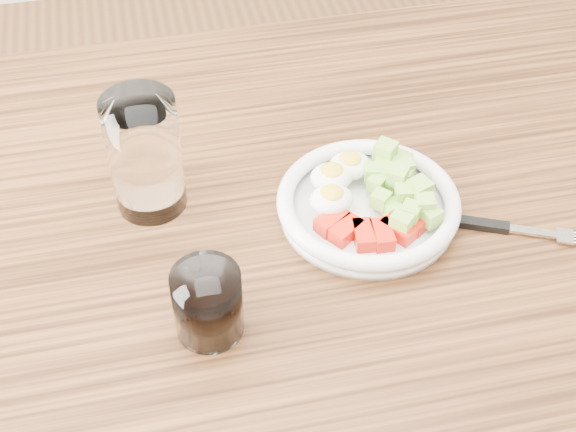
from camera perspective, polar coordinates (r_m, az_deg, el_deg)
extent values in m
cube|color=brown|center=(0.91, 0.75, -2.56)|extent=(1.50, 0.90, 0.04)
cylinder|color=white|center=(0.93, 5.67, 0.36)|extent=(0.20, 0.20, 0.01)
torus|color=white|center=(0.92, 5.74, 1.05)|extent=(0.21, 0.21, 0.02)
cube|color=red|center=(0.89, 3.15, -0.40)|extent=(0.04, 0.04, 0.02)
cube|color=red|center=(0.88, 4.15, -1.03)|extent=(0.04, 0.04, 0.02)
cube|color=red|center=(0.88, 5.41, -1.36)|extent=(0.03, 0.04, 0.02)
cube|color=red|center=(0.88, 6.71, -1.34)|extent=(0.02, 0.04, 0.02)
cube|color=red|center=(0.89, 7.86, -0.96)|extent=(0.04, 0.04, 0.02)
cube|color=red|center=(0.90, 8.66, -0.30)|extent=(0.04, 0.04, 0.02)
cube|color=red|center=(0.92, 9.02, 0.53)|extent=(0.04, 0.04, 0.02)
ellipsoid|color=white|center=(0.93, 3.12, 2.79)|extent=(0.05, 0.04, 0.03)
ellipsoid|color=yellow|center=(0.92, 3.14, 3.30)|extent=(0.03, 0.03, 0.01)
ellipsoid|color=white|center=(0.94, 4.42, 3.59)|extent=(0.05, 0.04, 0.03)
ellipsoid|color=yellow|center=(0.94, 4.46, 4.10)|extent=(0.03, 0.03, 0.01)
ellipsoid|color=white|center=(0.90, 3.11, 1.17)|extent=(0.05, 0.04, 0.03)
ellipsoid|color=yellow|center=(0.89, 3.14, 1.68)|extent=(0.03, 0.03, 0.01)
cube|color=#98C84D|center=(0.91, 9.34, 1.88)|extent=(0.03, 0.03, 0.02)
cube|color=#98C84D|center=(0.95, 8.13, 3.40)|extent=(0.02, 0.02, 0.02)
cube|color=#98C84D|center=(0.91, 8.28, 1.54)|extent=(0.02, 0.02, 0.02)
cube|color=#98C84D|center=(0.91, 7.37, 0.47)|extent=(0.02, 0.02, 0.02)
cube|color=#98C84D|center=(0.94, 8.24, 2.84)|extent=(0.03, 0.03, 0.02)
cube|color=#98C84D|center=(0.92, 6.32, 2.28)|extent=(0.02, 0.02, 0.02)
cube|color=#98C84D|center=(0.93, 8.93, 1.58)|extent=(0.03, 0.03, 0.02)
cube|color=#98C84D|center=(0.96, 6.68, 3.56)|extent=(0.02, 0.02, 0.02)
cube|color=#98C84D|center=(0.95, 6.94, 4.58)|extent=(0.03, 0.03, 0.02)
cube|color=#98C84D|center=(0.94, 6.66, 3.03)|extent=(0.03, 0.03, 0.02)
cube|color=#98C84D|center=(0.91, 6.61, 1.17)|extent=(0.03, 0.03, 0.02)
cube|color=#98C84D|center=(0.89, 10.12, -0.02)|extent=(0.03, 0.03, 0.02)
cube|color=#98C84D|center=(0.92, 7.80, 2.80)|extent=(0.03, 0.03, 0.02)
cube|color=#98C84D|center=(0.89, 9.69, 0.80)|extent=(0.02, 0.02, 0.02)
cube|color=#98C84D|center=(0.93, 6.01, 3.09)|extent=(0.02, 0.02, 0.02)
cube|color=#98C84D|center=(0.94, 6.82, 3.27)|extent=(0.03, 0.03, 0.02)
cube|color=#98C84D|center=(0.96, 8.01, 3.87)|extent=(0.03, 0.03, 0.02)
cube|color=#98C84D|center=(0.88, 8.14, -0.41)|extent=(0.03, 0.03, 0.02)
cube|color=#98C84D|center=(0.94, 7.05, 2.33)|extent=(0.03, 0.03, 0.02)
cube|color=#98C84D|center=(0.89, 8.74, 0.28)|extent=(0.03, 0.03, 0.02)
cube|color=black|center=(0.93, 12.52, -0.44)|extent=(0.09, 0.05, 0.01)
cube|color=silver|center=(0.94, 17.14, -1.09)|extent=(0.06, 0.03, 0.00)
cube|color=silver|center=(0.95, 19.08, -1.37)|extent=(0.03, 0.03, 0.00)
cylinder|color=white|center=(0.91, -10.14, 4.32)|extent=(0.08, 0.08, 0.15)
cylinder|color=white|center=(0.79, -5.73, -6.17)|extent=(0.07, 0.07, 0.08)
cylinder|color=black|center=(0.79, -5.72, -6.26)|extent=(0.06, 0.06, 0.07)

